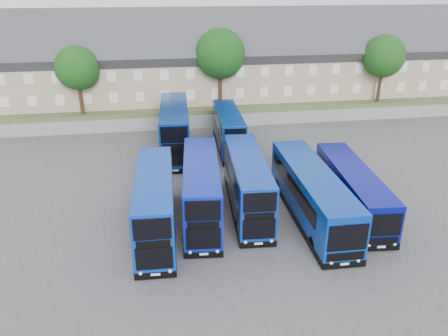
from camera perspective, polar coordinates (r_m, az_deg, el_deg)
ground at (r=30.48m, az=3.06°, el=-8.62°), size 120.00×120.00×0.00m
retaining_wall at (r=51.89m, az=-2.41°, el=6.12°), size 70.00×0.40×1.50m
earth_bank at (r=61.40m, az=-3.54°, el=9.07°), size 80.00×20.00×2.00m
terrace_row at (r=57.25m, az=2.90°, el=13.77°), size 66.00×10.40×11.20m
dd_front_left at (r=30.00m, az=-8.98°, el=-4.83°), size 2.80×10.84×4.28m
dd_front_mid at (r=31.55m, az=-2.96°, el=-3.04°), size 3.45×11.00×4.30m
dd_front_right at (r=32.54m, az=3.07°, el=-2.24°), size 3.13×10.80×4.24m
dd_rear_left at (r=44.18m, az=-6.46°, el=4.98°), size 3.31×11.89×4.68m
dd_rear_right at (r=44.71m, az=0.59°, el=4.86°), size 2.70×10.00×3.94m
coach_east_a at (r=32.37m, az=11.36°, el=-3.47°), size 3.02×13.21×3.60m
coach_east_b at (r=34.28m, az=16.39°, el=-2.77°), size 3.46×11.94×3.22m
tree_west at (r=51.80m, az=-18.45°, el=12.12°), size 4.80×4.80×7.65m
tree_mid at (r=52.05m, az=-0.35°, el=14.47°), size 5.76×5.76×9.18m
tree_east at (r=58.16m, az=20.19°, el=13.36°), size 5.12×5.12×8.16m
tree_far at (r=67.08m, az=22.03°, el=14.56°), size 5.44×5.44×8.67m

